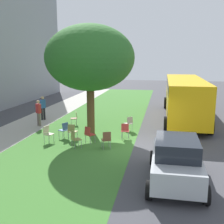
% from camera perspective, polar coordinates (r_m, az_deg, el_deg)
% --- Properties ---
extents(ground, '(80.00, 80.00, 0.00)m').
position_cam_1_polar(ground, '(13.67, 5.45, -7.28)').
color(ground, '#424247').
extents(grass_verge, '(48.00, 6.00, 0.01)m').
position_cam_1_polar(grass_verge, '(14.30, -7.50, -6.46)').
color(grass_verge, '#3D752D').
rests_on(grass_verge, ground).
extents(sidewalk_strip, '(48.00, 2.80, 0.01)m').
position_cam_1_polar(sidewalk_strip, '(16.20, -22.51, -5.12)').
color(sidewalk_strip, '#ADA89E').
rests_on(sidewalk_strip, ground).
extents(street_tree, '(4.98, 4.98, 6.19)m').
position_cam_1_polar(street_tree, '(15.36, -4.68, 11.25)').
color(street_tree, brown).
rests_on(street_tree, ground).
extents(chair_0, '(0.59, 0.59, 0.88)m').
position_cam_1_polar(chair_0, '(16.35, 3.56, -2.23)').
color(chair_0, '#ADA393').
rests_on(chair_0, ground).
extents(chair_1, '(0.57, 0.57, 0.88)m').
position_cam_1_polar(chair_1, '(14.07, -4.86, -4.51)').
color(chair_1, '#B7332D').
rests_on(chair_1, ground).
extents(chair_2, '(0.56, 0.57, 0.88)m').
position_cam_1_polar(chair_2, '(15.12, -10.05, -3.53)').
color(chair_2, '#335184').
rests_on(chair_2, ground).
extents(chair_3, '(0.53, 0.54, 0.88)m').
position_cam_1_polar(chair_3, '(17.91, -7.83, -1.11)').
color(chair_3, brown).
rests_on(chair_3, ground).
extents(chair_4, '(0.59, 0.59, 0.88)m').
position_cam_1_polar(chair_4, '(13.36, -7.79, -5.46)').
color(chair_4, olive).
rests_on(chair_4, ground).
extents(chair_5, '(0.56, 0.55, 0.88)m').
position_cam_1_polar(chair_5, '(13.13, -1.18, -5.65)').
color(chair_5, brown).
rests_on(chair_5, ground).
extents(chair_6, '(0.44, 0.44, 0.88)m').
position_cam_1_polar(chair_6, '(14.73, 2.79, -3.76)').
color(chair_6, '#B7332D').
rests_on(chair_6, ground).
extents(chair_7, '(0.53, 0.54, 0.88)m').
position_cam_1_polar(chair_7, '(14.57, -13.39, -4.24)').
color(chair_7, beige).
rests_on(chair_7, ground).
extents(chair_8, '(0.47, 0.47, 0.88)m').
position_cam_1_polar(chair_8, '(14.71, -8.38, -3.89)').
color(chair_8, olive).
rests_on(chair_8, ground).
extents(parked_car, '(3.70, 1.92, 1.65)m').
position_cam_1_polar(parked_car, '(9.93, 13.34, -9.77)').
color(parked_car, '#ADB2B7').
rests_on(parked_car, ground).
extents(school_bus, '(10.40, 2.80, 2.88)m').
position_cam_1_polar(school_bus, '(20.07, 15.03, 3.56)').
color(school_bus, yellow).
rests_on(school_bus, ground).
extents(pedestrian_0, '(0.37, 0.41, 1.69)m').
position_cam_1_polar(pedestrian_0, '(18.05, -15.21, 0.02)').
color(pedestrian_0, '#726659').
rests_on(pedestrian_0, ground).
extents(pedestrian_1, '(0.40, 0.38, 1.69)m').
position_cam_1_polar(pedestrian_1, '(19.77, -14.36, 1.03)').
color(pedestrian_1, black).
rests_on(pedestrian_1, ground).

